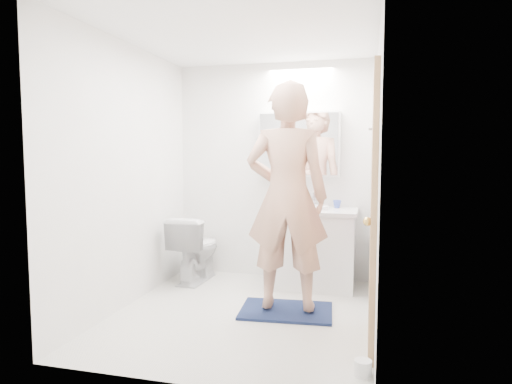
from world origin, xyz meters
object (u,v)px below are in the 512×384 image
(toilet_paper_roll, at_px, (363,368))
(toilet, at_px, (196,248))
(soap_bottle_a, at_px, (282,197))
(toothbrush_cup, at_px, (337,204))
(medicine_cabinet, at_px, (299,144))
(person, at_px, (287,197))
(soap_bottle_b, at_px, (298,198))
(vanity_cabinet, at_px, (311,249))

(toilet_paper_roll, bearing_deg, toilet, 136.62)
(soap_bottle_a, height_order, toothbrush_cup, soap_bottle_a)
(medicine_cabinet, xyz_separation_m, toothbrush_cup, (0.42, -0.05, -0.64))
(medicine_cabinet, distance_m, person, 1.16)
(toothbrush_cup, bearing_deg, soap_bottle_b, 177.28)
(toilet, relative_size, toilet_paper_roll, 6.58)
(vanity_cabinet, height_order, soap_bottle_b, soap_bottle_b)
(medicine_cabinet, relative_size, person, 0.45)
(soap_bottle_b, xyz_separation_m, toilet_paper_roll, (0.73, -2.01, -0.86))
(soap_bottle_a, xyz_separation_m, toothbrush_cup, (0.59, 0.01, -0.06))
(toilet, height_order, toilet_paper_roll, toilet)
(vanity_cabinet, distance_m, person, 1.06)
(person, relative_size, soap_bottle_b, 10.85)
(person, xyz_separation_m, soap_bottle_a, (-0.23, 0.99, -0.10))
(toilet, relative_size, soap_bottle_a, 3.51)
(vanity_cabinet, bearing_deg, toothbrush_cup, 32.23)
(vanity_cabinet, height_order, toilet, vanity_cabinet)
(medicine_cabinet, bearing_deg, soap_bottle_b, -92.30)
(vanity_cabinet, relative_size, toothbrush_cup, 10.07)
(toilet, height_order, soap_bottle_a, soap_bottle_a)
(toothbrush_cup, xyz_separation_m, toilet_paper_roll, (0.31, -1.99, -0.81))
(toilet, relative_size, soap_bottle_b, 4.02)
(vanity_cabinet, height_order, toilet_paper_roll, vanity_cabinet)
(person, distance_m, soap_bottle_a, 1.02)
(vanity_cabinet, xyz_separation_m, toilet, (-1.25, -0.11, -0.03))
(soap_bottle_b, bearing_deg, toothbrush_cup, -2.72)
(medicine_cabinet, xyz_separation_m, soap_bottle_b, (-0.00, -0.03, -0.59))
(medicine_cabinet, xyz_separation_m, person, (0.06, -1.05, -0.48))
(toilet_paper_roll, bearing_deg, medicine_cabinet, 109.68)
(soap_bottle_b, distance_m, toilet_paper_roll, 2.31)
(vanity_cabinet, height_order, medicine_cabinet, medicine_cabinet)
(person, relative_size, soap_bottle_a, 9.47)
(medicine_cabinet, height_order, soap_bottle_b, medicine_cabinet)
(soap_bottle_b, relative_size, toothbrush_cup, 2.01)
(vanity_cabinet, xyz_separation_m, toothbrush_cup, (0.25, 0.16, 0.47))
(toilet, height_order, person, person)
(toilet, bearing_deg, person, 151.14)
(person, bearing_deg, soap_bottle_a, -81.48)
(vanity_cabinet, distance_m, toilet, 1.26)
(vanity_cabinet, distance_m, toilet_paper_roll, 1.95)
(soap_bottle_a, xyz_separation_m, soap_bottle_b, (0.17, 0.03, -0.01))
(medicine_cabinet, height_order, toilet, medicine_cabinet)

